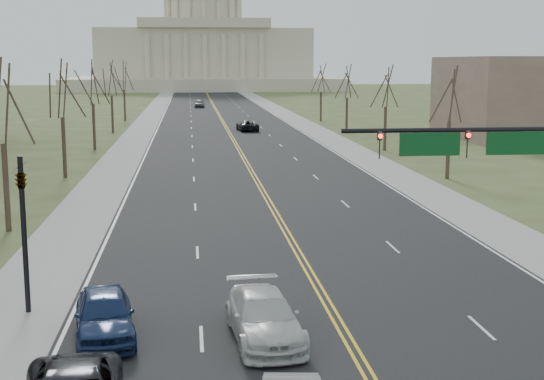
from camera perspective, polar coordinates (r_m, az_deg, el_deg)
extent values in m
cube|color=black|center=(125.40, -3.82, 5.33)|extent=(20.00, 380.00, 0.01)
cube|color=black|center=(23.55, 7.48, -14.01)|extent=(120.00, 14.00, 0.01)
cube|color=gray|center=(125.47, -9.32, 5.23)|extent=(4.00, 380.00, 0.03)
cube|color=gray|center=(126.47, 1.65, 5.39)|extent=(4.00, 380.00, 0.03)
cube|color=gold|center=(125.40, -3.82, 5.34)|extent=(0.42, 380.00, 0.01)
cube|color=silver|center=(125.37, -8.31, 5.25)|extent=(0.15, 380.00, 0.01)
cube|color=silver|center=(126.19, 0.65, 5.38)|extent=(0.15, 380.00, 0.01)
cube|color=beige|center=(265.09, -5.14, 8.02)|extent=(90.00, 60.00, 4.00)
cube|color=beige|center=(265.00, -5.17, 10.18)|extent=(70.00, 40.00, 16.00)
cube|color=beige|center=(244.79, -5.11, 12.45)|extent=(42.00, 3.00, 3.00)
cylinder|color=beige|center=(265.50, -5.22, 13.20)|extent=(24.00, 24.00, 12.00)
cylinder|color=black|center=(30.89, 16.26, 4.39)|extent=(12.00, 0.18, 0.18)
imported|color=black|center=(30.57, 14.47, 3.39)|extent=(0.35, 0.40, 1.10)
sphere|color=#FF0C0C|center=(30.40, 14.60, 4.01)|extent=(0.18, 0.18, 0.18)
imported|color=black|center=(29.52, 8.09, 3.38)|extent=(0.35, 0.40, 1.10)
sphere|color=#FF0C0C|center=(29.34, 8.18, 4.03)|extent=(0.18, 0.18, 0.18)
cube|color=#0C4C1E|center=(31.33, 17.90, 3.37)|extent=(2.40, 0.12, 0.90)
cube|color=#0C4C1E|center=(30.08, 11.79, 3.39)|extent=(2.40, 0.12, 0.90)
cylinder|color=black|center=(29.81, -18.15, -3.28)|extent=(0.20, 0.20, 6.00)
imported|color=black|center=(29.41, -18.38, 0.90)|extent=(0.32, 0.36, 0.99)
cylinder|color=#3E3225|center=(44.68, -19.38, 0.16)|extent=(0.32, 0.32, 4.95)
cylinder|color=#3E3225|center=(62.89, 13.12, 2.94)|extent=(0.32, 0.32, 4.68)
cylinder|color=#3E3225|center=(64.14, -15.39, 3.09)|extent=(0.32, 0.32, 4.95)
cylinder|color=#3E3225|center=(81.93, 8.51, 4.59)|extent=(0.32, 0.32, 4.68)
cylinder|color=#3E3225|center=(83.85, -13.26, 4.65)|extent=(0.32, 0.32, 4.95)
cylinder|color=#3E3225|center=(101.34, 5.64, 5.60)|extent=(0.32, 0.32, 4.68)
cylinder|color=#3E3225|center=(103.67, -11.93, 5.61)|extent=(0.32, 0.32, 4.95)
cylinder|color=#3E3225|center=(120.94, 3.70, 6.28)|extent=(0.32, 0.32, 4.68)
cylinder|color=#3E3225|center=(123.55, -11.03, 6.26)|extent=(0.32, 0.32, 4.95)
imported|color=silver|center=(26.20, -0.60, -9.55)|extent=(2.66, 5.64, 1.59)
imported|color=navy|center=(26.94, -12.51, -9.15)|extent=(2.62, 5.13, 1.67)
imported|color=black|center=(104.12, -1.87, 4.88)|extent=(3.03, 5.57, 1.48)
imported|color=#52545A|center=(157.91, -5.48, 6.50)|extent=(2.25, 4.97, 1.65)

